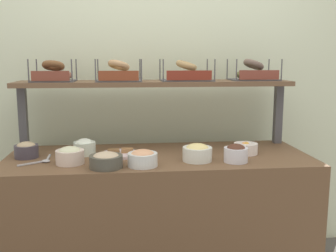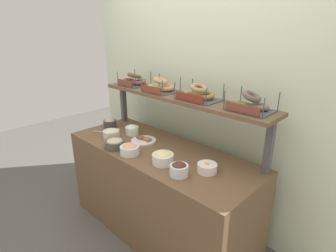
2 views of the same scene
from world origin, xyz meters
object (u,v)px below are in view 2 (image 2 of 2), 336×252
at_px(bowl_egg_salad, 163,158).
at_px(serving_spoon_by_edge, 104,132).
at_px(bowl_chocolate_spread, 179,169).
at_px(serving_plate_white, 144,140).
at_px(bagel_basket_everything, 198,94).
at_px(bowl_cream_cheese, 132,130).
at_px(bowl_tuna_salad, 115,143).
at_px(bagel_basket_poppy, 250,104).
at_px(bowl_lox_spread, 130,149).
at_px(bowl_potato_salad, 111,134).
at_px(serving_spoon_near_plate, 110,132).
at_px(bowl_hummus, 110,123).
at_px(bagel_basket_sesame, 160,87).
at_px(bagel_basket_cinnamon_raisin, 134,81).
at_px(bowl_fruit_salad, 207,168).

height_order(bowl_egg_salad, serving_spoon_by_edge, bowl_egg_salad).
distance_m(bowl_chocolate_spread, bowl_egg_salad, 0.22).
relative_size(serving_plate_white, bagel_basket_everything, 0.69).
bearing_deg(bowl_cream_cheese, bowl_tuna_salad, -65.05).
distance_m(serving_plate_white, bagel_basket_everything, 0.68).
height_order(bowl_cream_cheese, bagel_basket_poppy, bagel_basket_poppy).
distance_m(bowl_lox_spread, bowl_potato_salad, 0.41).
xyz_separation_m(bowl_tuna_salad, bagel_basket_poppy, (0.96, 0.52, 0.44)).
distance_m(bowl_chocolate_spread, serving_spoon_near_plate, 1.07).
distance_m(bowl_hummus, bowl_cream_cheese, 0.33).
height_order(bagel_basket_sesame, bagel_basket_everything, bagel_basket_sesame).
distance_m(bowl_cream_cheese, bagel_basket_cinnamon_raisin, 0.52).
relative_size(serving_spoon_by_edge, bagel_basket_everything, 0.47).
bearing_deg(serving_spoon_near_plate, bowl_hummus, 145.97).
xyz_separation_m(bowl_fruit_salad, serving_plate_white, (-0.76, 0.05, -0.02)).
bearing_deg(bowl_fruit_salad, bowl_chocolate_spread, -122.08).
xyz_separation_m(bagel_basket_sesame, bagel_basket_everything, (0.44, 0.01, -0.00)).
xyz_separation_m(serving_plate_white, bagel_basket_poppy, (0.89, 0.26, 0.47)).
relative_size(bowl_fruit_salad, serving_spoon_by_edge, 0.91).
relative_size(bowl_hummus, bowl_cream_cheese, 1.04).
bearing_deg(bowl_potato_salad, bowl_egg_salad, -1.10).
distance_m(bowl_fruit_salad, serving_spoon_by_edge, 1.21).
distance_m(serving_plate_white, bagel_basket_sesame, 0.52).
bearing_deg(bagel_basket_sesame, bowl_tuna_salad, -97.90).
xyz_separation_m(bowl_potato_salad, bagel_basket_cinnamon_raisin, (-0.14, 0.41, 0.43)).
height_order(bowl_fruit_salad, bowl_tuna_salad, bowl_tuna_salad).
xyz_separation_m(bowl_fruit_salad, bagel_basket_everything, (-0.33, 0.28, 0.44)).
relative_size(bowl_potato_salad, bagel_basket_poppy, 0.50).
bearing_deg(bowl_potato_salad, bagel_basket_sesame, 55.41).
height_order(bowl_lox_spread, bowl_tuna_salad, bowl_lox_spread).
bearing_deg(bagel_basket_cinnamon_raisin, serving_plate_white, -30.59).
height_order(bagel_basket_cinnamon_raisin, bagel_basket_poppy, bagel_basket_poppy).
distance_m(serving_plate_white, bagel_basket_cinnamon_raisin, 0.67).
bearing_deg(bowl_lox_spread, bowl_fruit_salad, 18.23).
relative_size(bagel_basket_cinnamon_raisin, bagel_basket_everything, 0.83).
bearing_deg(bowl_hummus, bowl_potato_salad, -31.67).
height_order(bowl_hummus, bagel_basket_cinnamon_raisin, bagel_basket_cinnamon_raisin).
xyz_separation_m(bowl_cream_cheese, serving_plate_white, (0.21, -0.04, -0.04)).
bearing_deg(bagel_basket_sesame, bagel_basket_everything, 1.18).
bearing_deg(bowl_chocolate_spread, bowl_cream_cheese, 163.11).
distance_m(bowl_lox_spread, serving_plate_white, 0.28).
distance_m(bagel_basket_cinnamon_raisin, bagel_basket_poppy, 1.30).
distance_m(bowl_fruit_salad, bagel_basket_sesame, 0.92).
height_order(bowl_fruit_salad, serving_spoon_by_edge, bowl_fruit_salad).
height_order(bowl_egg_salad, bowl_potato_salad, bowl_egg_salad).
bearing_deg(bowl_lox_spread, bowl_egg_salad, 13.85).
relative_size(bowl_fruit_salad, bowl_lox_spread, 0.90).
height_order(bowl_fruit_salad, bowl_cream_cheese, bowl_cream_cheese).
bearing_deg(bowl_chocolate_spread, bagel_basket_cinnamon_raisin, 156.09).
bearing_deg(bagel_basket_sesame, bowl_potato_salad, -124.59).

